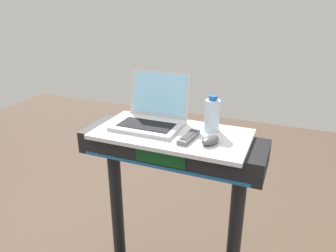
{
  "coord_description": "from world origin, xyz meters",
  "views": [
    {
      "loc": [
        0.52,
        -0.61,
        1.7
      ],
      "look_at": [
        0.0,
        0.65,
        1.16
      ],
      "focal_mm": 34.05,
      "sensor_mm": 36.0,
      "label": 1
    }
  ],
  "objects_px": {
    "computer_mouse": "(210,140)",
    "tv_remote": "(189,137)",
    "water_bottle": "(212,115)",
    "laptop": "(152,115)"
  },
  "relations": [
    {
      "from": "laptop",
      "to": "computer_mouse",
      "type": "height_order",
      "value": "laptop"
    },
    {
      "from": "computer_mouse",
      "to": "laptop",
      "type": "bearing_deg",
      "value": -178.62
    },
    {
      "from": "tv_remote",
      "to": "computer_mouse",
      "type": "bearing_deg",
      "value": -6.18
    },
    {
      "from": "tv_remote",
      "to": "laptop",
      "type": "bearing_deg",
      "value": 155.14
    },
    {
      "from": "laptop",
      "to": "tv_remote",
      "type": "height_order",
      "value": "laptop"
    },
    {
      "from": "computer_mouse",
      "to": "tv_remote",
      "type": "relative_size",
      "value": 0.61
    },
    {
      "from": "computer_mouse",
      "to": "water_bottle",
      "type": "relative_size",
      "value": 0.58
    },
    {
      "from": "laptop",
      "to": "water_bottle",
      "type": "height_order",
      "value": "laptop"
    },
    {
      "from": "computer_mouse",
      "to": "water_bottle",
      "type": "xyz_separation_m",
      "value": [
        -0.04,
        0.16,
        0.06
      ]
    },
    {
      "from": "computer_mouse",
      "to": "tv_remote",
      "type": "height_order",
      "value": "computer_mouse"
    }
  ]
}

